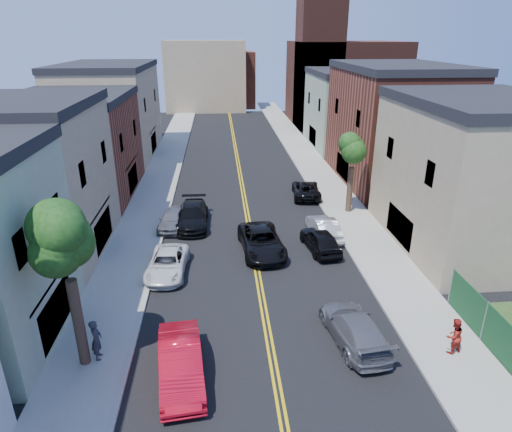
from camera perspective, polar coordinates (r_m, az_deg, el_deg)
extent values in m
cube|color=gray|center=(43.86, -12.40, 4.72)|extent=(3.20, 100.00, 0.15)
cube|color=gray|center=(44.57, 8.24, 5.30)|extent=(3.20, 100.00, 0.15)
cube|color=gray|center=(43.66, -10.12, 4.82)|extent=(0.30, 100.00, 0.15)
cube|color=gray|center=(44.22, 6.02, 5.27)|extent=(0.30, 100.00, 0.15)
cube|color=#998466|center=(30.30, -27.99, 3.48)|extent=(9.00, 10.00, 9.00)
cube|color=brown|center=(40.39, -22.21, 7.88)|extent=(9.00, 12.00, 8.00)
cube|color=#998466|center=(53.52, -18.18, 12.43)|extent=(9.00, 16.00, 9.50)
cube|color=#998466|center=(31.27, 26.24, 4.32)|extent=(9.00, 12.00, 9.00)
cube|color=brown|center=(43.36, 17.21, 10.78)|extent=(9.00, 14.00, 10.00)
cube|color=gray|center=(56.53, 11.97, 13.00)|extent=(9.00, 12.00, 8.50)
cube|color=#4C2319|center=(72.53, 11.24, 16.41)|extent=(16.00, 14.00, 12.00)
cube|color=#4C2319|center=(67.13, 8.15, 20.44)|extent=(6.00, 6.00, 22.00)
cube|color=#998466|center=(83.83, -6.49, 17.42)|extent=(14.00, 8.00, 12.00)
cube|color=brown|center=(87.90, -3.68, 17.08)|extent=(10.00, 8.00, 10.00)
cylinder|color=#36261B|center=(19.81, -21.84, -12.59)|extent=(0.44, 0.44, 3.96)
sphere|color=#12360E|center=(17.82, -23.80, -1.04)|extent=(5.20, 5.20, 5.20)
sphere|color=#12360E|center=(16.95, -23.07, 1.72)|extent=(3.90, 3.90, 3.90)
sphere|color=#12360E|center=(18.64, -24.59, -1.92)|extent=(3.64, 3.64, 3.64)
cylinder|color=#36261B|center=(34.82, 11.96, 3.35)|extent=(0.44, 0.44, 3.52)
sphere|color=#12360E|center=(33.83, 12.46, 9.35)|extent=(4.40, 4.40, 4.40)
sphere|color=#12360E|center=(33.47, 13.48, 10.67)|extent=(3.30, 3.30, 3.30)
sphere|color=#12360E|center=(34.21, 11.48, 8.81)|extent=(3.08, 3.08, 3.08)
imported|color=red|center=(18.89, -9.64, -18.09)|extent=(2.21, 4.96, 1.58)
imported|color=silver|center=(26.33, -11.33, -6.02)|extent=(2.40, 4.72, 1.28)
imported|color=#595A60|center=(32.31, -10.69, -0.38)|extent=(2.13, 4.22, 1.38)
imported|color=black|center=(32.44, -8.15, 0.05)|extent=(2.21, 5.35, 1.55)
imported|color=#595A61|center=(21.04, 12.49, -13.84)|extent=(2.57, 5.10, 1.42)
imported|color=black|center=(28.78, 8.27, -3.06)|extent=(2.27, 4.44, 1.45)
imported|color=#B8BCC1|center=(30.71, 8.67, -1.46)|extent=(1.78, 4.34, 1.40)
imported|color=black|center=(38.22, 6.45, 3.43)|extent=(2.66, 4.97, 1.33)
imported|color=black|center=(28.20, 0.72, -3.28)|extent=(2.96, 5.64, 1.51)
imported|color=#282930|center=(20.43, -19.82, -14.72)|extent=(0.51, 0.72, 1.85)
imported|color=maroon|center=(21.41, 24.08, -13.88)|extent=(0.95, 0.83, 1.66)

